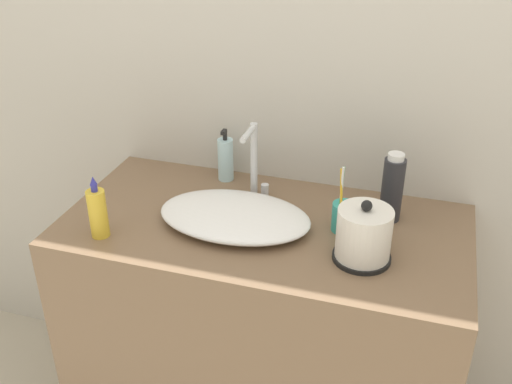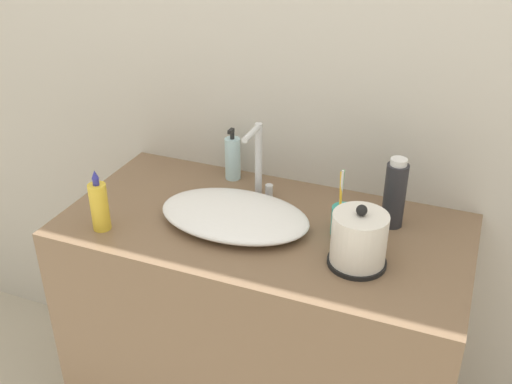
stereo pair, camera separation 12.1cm
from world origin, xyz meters
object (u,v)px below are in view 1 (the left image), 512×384
object	(u,v)px
shampoo_bottle	(392,188)
mouthwash_bottle	(98,212)
toothbrush_cup	(343,216)
faucet	(254,159)
lotion_bottle	(226,159)
electric_kettle	(363,237)

from	to	relation	value
shampoo_bottle	mouthwash_bottle	xyz separation A→B (m)	(-0.75, -0.32, -0.03)
mouthwash_bottle	toothbrush_cup	bearing A→B (deg)	19.49
faucet	lotion_bottle	world-z (taller)	faucet
mouthwash_bottle	electric_kettle	bearing A→B (deg)	8.03
electric_kettle	mouthwash_bottle	xyz separation A→B (m)	(-0.71, -0.10, 0.01)
electric_kettle	lotion_bottle	world-z (taller)	lotion_bottle
lotion_bottle	shampoo_bottle	distance (m)	0.54
toothbrush_cup	lotion_bottle	size ratio (longest dim) A/B	1.10
faucet	shampoo_bottle	world-z (taller)	faucet
electric_kettle	mouthwash_bottle	world-z (taller)	mouthwash_bottle
faucet	electric_kettle	distance (m)	0.44
lotion_bottle	shampoo_bottle	bearing A→B (deg)	-9.99
shampoo_bottle	mouthwash_bottle	bearing A→B (deg)	-156.68
faucet	toothbrush_cup	distance (m)	0.32
electric_kettle	lotion_bottle	distance (m)	0.58
toothbrush_cup	mouthwash_bottle	world-z (taller)	toothbrush_cup
faucet	electric_kettle	bearing A→B (deg)	-32.92
toothbrush_cup	lotion_bottle	xyz separation A→B (m)	(-0.42, 0.19, 0.03)
electric_kettle	lotion_bottle	bearing A→B (deg)	146.83
electric_kettle	shampoo_bottle	xyz separation A→B (m)	(0.05, 0.22, 0.03)
electric_kettle	shampoo_bottle	bearing A→B (deg)	78.40
faucet	electric_kettle	xyz separation A→B (m)	(0.37, -0.24, -0.06)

